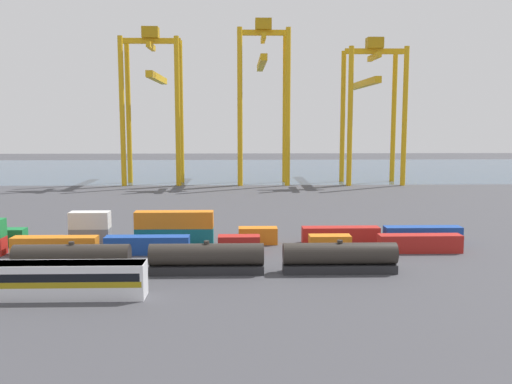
% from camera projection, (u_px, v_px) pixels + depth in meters
% --- Properties ---
extents(ground_plane, '(420.00, 420.00, 0.00)m').
position_uv_depth(ground_plane, '(194.00, 209.00, 122.27)').
color(ground_plane, '#424247').
extents(harbour_water, '(400.00, 110.00, 0.01)m').
position_uv_depth(harbour_water, '(215.00, 169.00, 221.37)').
color(harbour_water, '#384C60').
rests_on(harbour_water, ground_plane).
extents(freight_tank_row, '(47.94, 2.72, 4.18)m').
position_uv_depth(freight_tank_row, '(207.00, 258.00, 70.02)').
color(freight_tank_row, '#232326').
rests_on(freight_tank_row, ground_plane).
extents(shipping_container_2, '(12.10, 2.44, 2.60)m').
position_uv_depth(shipping_container_2, '(55.00, 246.00, 80.12)').
color(shipping_container_2, orange).
rests_on(shipping_container_2, ground_plane).
extents(shipping_container_3, '(12.10, 2.44, 2.60)m').
position_uv_depth(shipping_container_3, '(147.00, 245.00, 80.48)').
color(shipping_container_3, '#1C4299').
rests_on(shipping_container_3, ground_plane).
extents(shipping_container_4, '(6.04, 2.44, 2.60)m').
position_uv_depth(shipping_container_4, '(239.00, 244.00, 80.84)').
color(shipping_container_4, '#AD211C').
rests_on(shipping_container_4, ground_plane).
extents(shipping_container_5, '(6.04, 2.44, 2.60)m').
position_uv_depth(shipping_container_5, '(330.00, 244.00, 81.20)').
color(shipping_container_5, orange).
rests_on(shipping_container_5, ground_plane).
extents(shipping_container_6, '(12.10, 2.44, 2.60)m').
position_uv_depth(shipping_container_6, '(420.00, 243.00, 81.56)').
color(shipping_container_6, '#AD211C').
rests_on(shipping_container_6, ground_plane).
extents(shipping_container_8, '(6.04, 2.44, 2.60)m').
position_uv_depth(shipping_container_8, '(6.00, 237.00, 86.04)').
color(shipping_container_8, '#197538').
rests_on(shipping_container_8, ground_plane).
extents(shipping_container_9, '(6.04, 2.44, 2.60)m').
position_uv_depth(shipping_container_9, '(90.00, 237.00, 86.39)').
color(shipping_container_9, slate).
rests_on(shipping_container_9, ground_plane).
extents(shipping_container_10, '(6.04, 2.44, 2.60)m').
position_uv_depth(shipping_container_10, '(90.00, 220.00, 86.06)').
color(shipping_container_10, silver).
rests_on(shipping_container_10, shipping_container_9).
extents(shipping_container_11, '(12.10, 2.44, 2.60)m').
position_uv_depth(shipping_container_11, '(175.00, 236.00, 86.74)').
color(shipping_container_11, '#146066').
rests_on(shipping_container_11, ground_plane).
extents(shipping_container_12, '(12.10, 2.44, 2.60)m').
position_uv_depth(shipping_container_12, '(174.00, 220.00, 86.42)').
color(shipping_container_12, orange).
rests_on(shipping_container_12, shipping_container_11).
extents(shipping_container_13, '(6.04, 2.44, 2.60)m').
position_uv_depth(shipping_container_13, '(258.00, 236.00, 87.10)').
color(shipping_container_13, orange).
rests_on(shipping_container_13, ground_plane).
extents(shipping_container_14, '(12.10, 2.44, 2.60)m').
position_uv_depth(shipping_container_14, '(341.00, 235.00, 87.45)').
color(shipping_container_14, '#AD211C').
rests_on(shipping_container_14, ground_plane).
extents(shipping_container_15, '(12.10, 2.44, 2.60)m').
position_uv_depth(shipping_container_15, '(423.00, 235.00, 87.81)').
color(shipping_container_15, '#1C4299').
rests_on(shipping_container_15, ground_plane).
extents(gantry_crane_west, '(17.74, 33.38, 46.64)m').
position_uv_depth(gantry_crane_west, '(153.00, 92.00, 169.04)').
color(gantry_crane_west, gold).
rests_on(gantry_crane_west, ground_plane).
extents(gantry_crane_central, '(15.65, 37.25, 49.15)m').
position_uv_depth(gantry_crane_central, '(263.00, 85.00, 170.12)').
color(gantry_crane_central, gold).
rests_on(gantry_crane_central, ground_plane).
extents(gantry_crane_east, '(17.74, 39.92, 43.84)m').
position_uv_depth(gantry_crane_east, '(371.00, 96.00, 171.95)').
color(gantry_crane_east, gold).
rests_on(gantry_crane_east, ground_plane).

